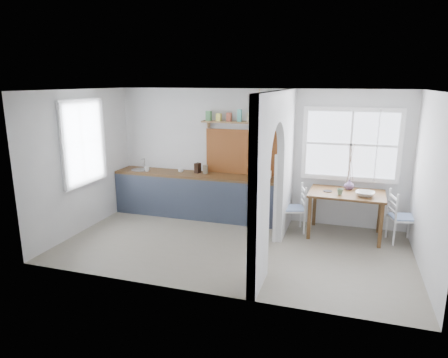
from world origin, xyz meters
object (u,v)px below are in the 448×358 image
(chair_right, at_px, (403,217))
(vase, at_px, (349,185))
(kettle, at_px, (266,174))
(chair_left, at_px, (293,208))
(dining_table, at_px, (345,214))

(chair_right, xyz_separation_m, vase, (-0.92, 0.24, 0.45))
(kettle, distance_m, vase, 1.53)
(chair_left, relative_size, chair_right, 0.97)
(vase, bearing_deg, kettle, -177.27)
(chair_left, bearing_deg, kettle, -125.60)
(dining_table, height_order, chair_left, chair_left)
(dining_table, xyz_separation_m, chair_left, (-0.93, -0.03, 0.04))
(dining_table, relative_size, chair_right, 1.42)
(dining_table, height_order, chair_right, chair_right)
(chair_left, distance_m, kettle, 0.83)
(chair_right, bearing_deg, kettle, 72.68)
(chair_right, height_order, kettle, kettle)
(chair_left, relative_size, vase, 4.82)
(chair_right, xyz_separation_m, kettle, (-2.45, 0.17, 0.56))
(chair_left, height_order, vase, vase)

